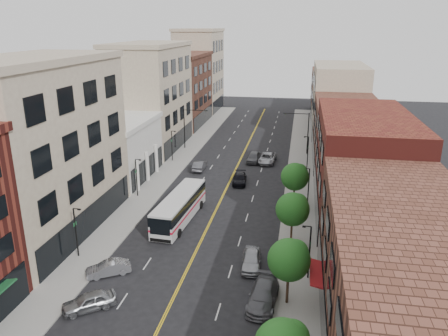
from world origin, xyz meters
The scene contains 33 objects.
ground centered at (0.00, 0.00, 0.00)m, with size 220.00×220.00×0.00m, color black.
sidewalk_left centered at (-10.00, 35.00, 0.07)m, with size 4.00×110.00×0.15m, color gray.
sidewalk_right centered at (10.00, 35.00, 0.07)m, with size 4.00×110.00×0.15m, color gray.
bldg_l_tanoffice centered at (-17.00, 13.00, 9.00)m, with size 10.00×22.00×18.00m, color tan.
bldg_l_white centered at (-17.00, 31.00, 4.00)m, with size 10.00×14.00×8.00m, color silver.
bldg_l_far_a centered at (-17.00, 48.00, 9.00)m, with size 10.00×20.00×18.00m, color tan.
bldg_l_far_b centered at (-17.00, 68.00, 7.50)m, with size 10.00×20.00×15.00m, color brown.
bldg_l_far_c centered at (-17.00, 86.00, 10.00)m, with size 10.00×16.00×20.00m, color tan.
bldg_r_near centered at (17.00, 0.00, 5.00)m, with size 10.00×26.00×10.00m, color brown.
bldg_r_mid centered at (17.00, 24.00, 6.00)m, with size 10.00×22.00×12.00m, color #5C1D18.
bldg_r_far_a centered at (17.00, 45.00, 5.00)m, with size 10.00×20.00×10.00m, color brown.
bldg_r_far_b centered at (17.00, 66.00, 7.00)m, with size 10.00×22.00×14.00m, color tan.
bldg_r_far_c centered at (17.00, 86.00, 5.50)m, with size 10.00×18.00×11.00m, color brown.
tree_r_1 centered at (9.39, 4.07, 4.13)m, with size 3.40×3.40×5.59m.
tree_r_2 centered at (9.39, 14.07, 4.13)m, with size 3.40×3.40×5.59m.
tree_r_3 centered at (9.39, 24.07, 4.13)m, with size 3.40×3.40×5.59m.
lamp_l_1 centered at (-10.95, 8.00, 2.97)m, with size 0.81×0.55×5.05m.
lamp_l_2 centered at (-10.95, 24.00, 2.97)m, with size 0.81×0.55×5.05m.
lamp_l_3 centered at (-10.95, 40.00, 2.97)m, with size 0.81×0.55×5.05m.
lamp_r_1 centered at (10.95, 8.00, 2.97)m, with size 0.81×0.55×5.05m.
lamp_r_2 centered at (10.95, 24.00, 2.97)m, with size 0.81×0.55×5.05m.
lamp_r_3 centered at (10.95, 40.00, 2.97)m, with size 0.81×0.55×5.05m.
signal_mast_left centered at (-10.27, 48.00, 4.65)m, with size 4.49×0.18×7.20m.
signal_mast_right centered at (10.27, 48.00, 4.65)m, with size 4.49×0.18×7.20m.
city_bus centered at (-3.52, 17.85, 1.80)m, with size 3.52×12.16×3.09m.
car_angle_a centered at (-6.13, 0.54, 0.72)m, with size 1.69×4.20×1.43m, color gray.
car_angle_b centered at (-6.77, 5.55, 0.65)m, with size 1.37×3.94×1.30m, color #AEB0B6.
car_parked_mid centered at (7.40, 3.65, 0.78)m, with size 2.20×5.40×1.57m, color #515157.
car_parked_far centered at (5.80, 9.13, 0.76)m, with size 1.79×4.45×1.52m, color #999BA0.
car_lane_behind centered at (-5.50, 36.32, 0.73)m, with size 1.55×4.45×1.46m, color #47474C.
car_lane_a centered at (1.50, 31.40, 0.68)m, with size 1.89×4.65×1.35m, color black.
car_lane_b centered at (4.60, 42.01, 0.76)m, with size 2.53×5.49×1.52m, color #96979D.
car_lane_c centered at (2.34, 42.00, 0.81)m, with size 1.92×4.78×1.63m, color #4B4C50.
Camera 1 is at (9.58, -26.65, 21.56)m, focal length 35.00 mm.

